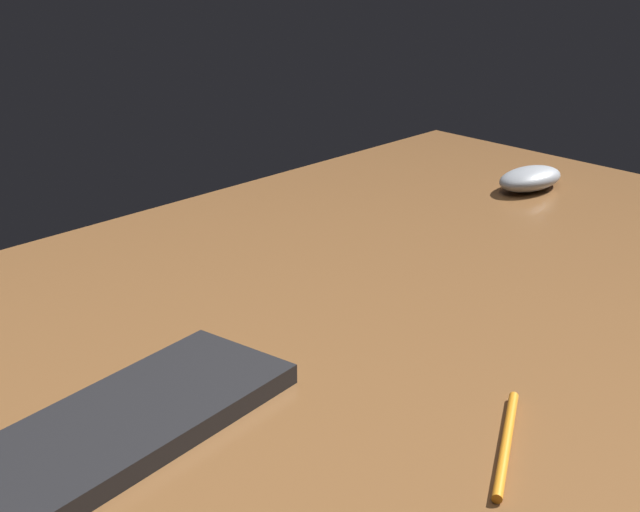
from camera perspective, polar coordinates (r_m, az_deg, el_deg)
The scene contains 4 objects.
desk at distance 94.88cm, azimuth 0.54°, elevation -4.68°, with size 140.00×84.00×2.00cm, color brown.
keyboard at distance 75.76cm, azimuth -14.03°, elevation -11.04°, with size 38.09×11.45×1.78cm, color black.
computer_mouse at distance 138.96cm, azimuth 12.40°, elevation 4.52°, with size 11.30×6.31×3.07cm, color #999EA5.
pen at distance 76.48cm, azimuth 11.02°, elevation -10.86°, with size 0.79×0.79×14.99cm, color orange.
Camera 1 is at (-61.11, -59.38, 42.73)cm, focal length 53.78 mm.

